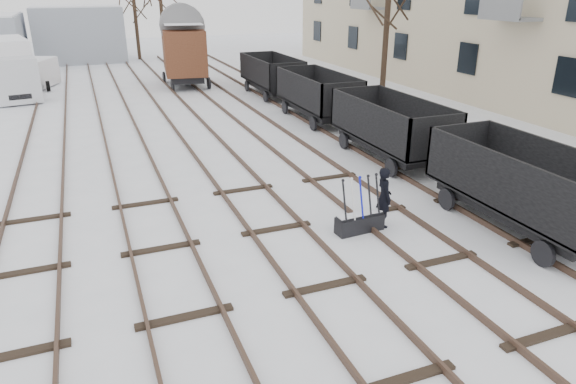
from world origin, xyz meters
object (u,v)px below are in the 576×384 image
(lorry, at_px, (8,67))
(freight_wagon_a, at_px, (523,199))
(worker, at_px, (384,197))
(ground_frame, at_px, (360,221))
(panel_van, at_px, (33,74))
(box_van_wagon, at_px, (183,49))

(lorry, bearing_deg, freight_wagon_a, -71.21)
(worker, bearing_deg, lorry, 33.47)
(worker, height_order, lorry, lorry)
(ground_frame, bearing_deg, panel_van, 105.83)
(ground_frame, relative_size, lorry, 0.20)
(lorry, bearing_deg, panel_van, 51.17)
(ground_frame, distance_m, lorry, 25.37)
(box_van_wagon, bearing_deg, panel_van, 172.24)
(ground_frame, bearing_deg, lorry, 109.56)
(worker, xyz_separation_m, panel_van, (-9.82, 25.10, 0.10))
(lorry, distance_m, panel_van, 2.35)
(box_van_wagon, bearing_deg, freight_wagon_a, -73.45)
(ground_frame, xyz_separation_m, box_van_wagon, (-0.07, 22.83, 1.99))
(box_van_wagon, bearing_deg, lorry, -175.27)
(worker, height_order, panel_van, panel_van)
(ground_frame, relative_size, freight_wagon_a, 0.28)
(freight_wagon_a, bearing_deg, worker, 155.54)
(ground_frame, bearing_deg, worker, 3.63)
(ground_frame, relative_size, panel_van, 0.34)
(ground_frame, relative_size, worker, 0.91)
(lorry, bearing_deg, worker, -75.90)
(lorry, bearing_deg, ground_frame, -77.53)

